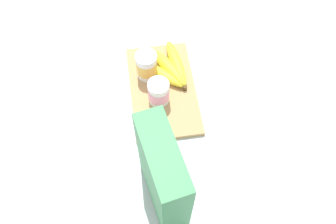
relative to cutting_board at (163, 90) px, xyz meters
The scene contains 6 objects.
ground_plane 0.01m from the cutting_board, ahead, with size 2.40×2.40×0.00m, color silver.
cutting_board is the anchor object (origin of this frame).
cereal_box 0.36m from the cutting_board, behind, with size 0.21×0.07×0.29m, color #38844C.
yogurt_cup_front 0.07m from the cutting_board, 156.71° to the left, with size 0.06×0.06×0.08m.
yogurt_cup_back 0.09m from the cutting_board, 34.93° to the left, with size 0.07×0.07×0.09m.
banana_bunch 0.08m from the cutting_board, 25.99° to the right, with size 0.20×0.16×0.04m.
Camera 1 is at (-0.63, 0.07, 0.95)m, focal length 38.35 mm.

